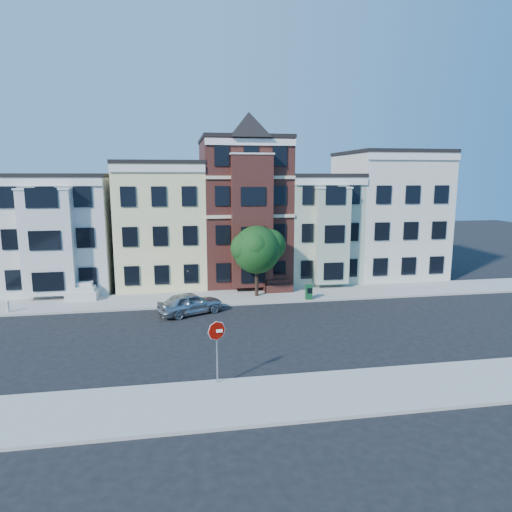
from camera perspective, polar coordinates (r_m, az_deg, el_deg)
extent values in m
plane|color=black|center=(27.33, 2.78, -9.52)|extent=(120.00, 120.00, 0.00)
cube|color=#9E9B93|center=(34.81, -0.08, -5.07)|extent=(60.00, 4.00, 0.15)
cube|color=#9E9B93|center=(20.19, 7.91, -16.75)|extent=(60.00, 4.00, 0.15)
cube|color=silver|center=(40.98, -22.90, 2.74)|extent=(8.00, 9.00, 9.00)
cube|color=beige|center=(39.87, -11.67, 3.86)|extent=(7.00, 9.00, 10.00)
cube|color=#3D1B16|center=(40.16, -1.65, 5.54)|extent=(7.00, 9.00, 12.00)
cube|color=#A5B398|center=(41.71, 7.25, 3.56)|extent=(6.00, 9.00, 9.00)
cube|color=silver|center=(44.16, 16.04, 4.91)|extent=(8.00, 9.00, 11.00)
imported|color=#A5A8AE|center=(30.86, -8.20, -5.87)|extent=(4.69, 3.34, 1.48)
cube|color=#155129|center=(33.86, 6.61, -4.49)|extent=(0.53, 0.48, 1.08)
cylinder|color=beige|center=(34.77, -28.59, -5.68)|extent=(0.26, 0.26, 0.62)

